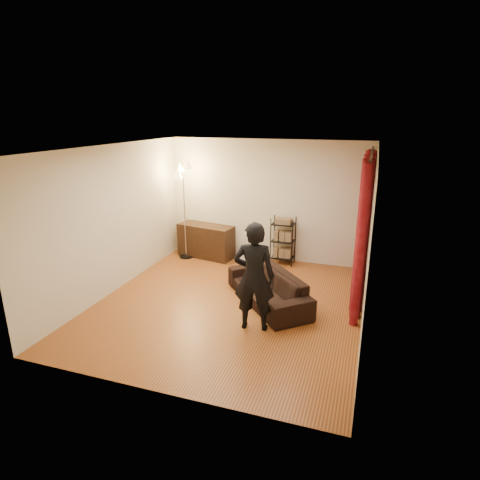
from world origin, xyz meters
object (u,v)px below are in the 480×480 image
(sofa, at_px, (268,288))
(person, at_px, (254,277))
(storage_boxes, at_px, (246,255))
(floor_lamp, at_px, (185,212))
(media_cabinet, at_px, (206,241))
(wire_shelf, at_px, (283,241))

(sofa, relative_size, person, 1.13)
(person, bearing_deg, storage_boxes, -79.35)
(person, relative_size, floor_lamp, 0.79)
(sofa, relative_size, storage_boxes, 6.21)
(media_cabinet, bearing_deg, floor_lamp, -145.39)
(sofa, distance_m, storage_boxes, 2.20)
(floor_lamp, bearing_deg, storage_boxes, 10.22)
(media_cabinet, distance_m, wire_shelf, 1.81)
(storage_boxes, height_order, wire_shelf, wire_shelf)
(person, xyz_separation_m, wire_shelf, (-0.20, 2.92, -0.33))
(sofa, relative_size, wire_shelf, 1.83)
(wire_shelf, bearing_deg, sofa, -97.70)
(media_cabinet, height_order, wire_shelf, wire_shelf)
(media_cabinet, xyz_separation_m, wire_shelf, (1.80, 0.11, 0.15))
(person, height_order, storage_boxes, person)
(storage_boxes, bearing_deg, sofa, -62.22)
(sofa, bearing_deg, wire_shelf, 144.05)
(storage_boxes, bearing_deg, floor_lamp, -169.78)
(sofa, distance_m, media_cabinet, 2.74)
(sofa, bearing_deg, person, -40.77)
(storage_boxes, distance_m, floor_lamp, 1.71)
(media_cabinet, distance_m, storage_boxes, 1.00)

